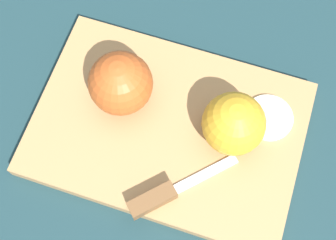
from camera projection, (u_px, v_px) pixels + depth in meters
ground_plane at (168, 131)px, 0.63m from camera, size 4.00×4.00×0.00m
cutting_board at (168, 128)px, 0.62m from camera, size 0.36×0.26×0.02m
apple_half_left at (120, 83)px, 0.58m from camera, size 0.08×0.08×0.08m
apple_half_right at (234, 124)px, 0.56m from camera, size 0.08×0.08×0.08m
knife at (159, 197)px, 0.56m from camera, size 0.12×0.11×0.02m
apple_slice at (269, 118)px, 0.61m from camera, size 0.06×0.06×0.00m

